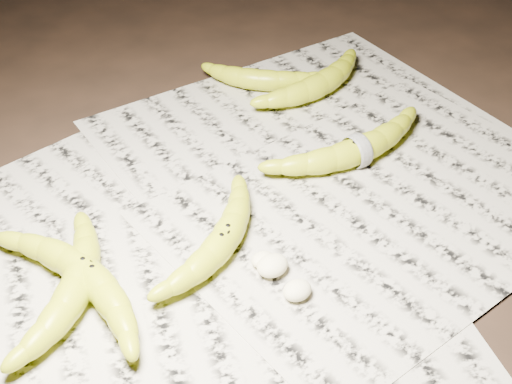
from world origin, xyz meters
TOP-DOWN VIEW (x-y plane):
  - ground at (0.00, 0.00)m, footprint 3.00×3.00m
  - newspaper_patch at (-0.01, 0.02)m, footprint 0.90×0.70m
  - banana_left_a at (-0.23, 0.02)m, footprint 0.10×0.23m
  - banana_left_b at (-0.25, 0.01)m, footprint 0.18×0.19m
  - banana_center at (-0.07, -0.02)m, footprint 0.20×0.15m
  - banana_taped at (0.18, 0.03)m, footprint 0.24×0.08m
  - banana_upper_a at (0.26, 0.20)m, footprint 0.21×0.09m
  - banana_upper_b at (0.19, 0.27)m, footprint 0.16×0.16m
  - measuring_tape at (0.18, 0.03)m, footprint 0.01×0.05m
  - flesh_chunk_a at (-0.04, -0.08)m, footprint 0.04×0.03m
  - flesh_chunk_b at (-0.04, -0.13)m, footprint 0.03×0.03m
  - flesh_chunk_c at (-0.05, -0.06)m, footprint 0.03×0.02m

SIDE VIEW (x-z plane):
  - ground at x=0.00m, z-range 0.00..0.00m
  - newspaper_patch at x=-0.01m, z-range 0.00..0.01m
  - flesh_chunk_c at x=-0.05m, z-range 0.01..0.02m
  - flesh_chunk_b at x=-0.04m, z-range 0.01..0.03m
  - flesh_chunk_a at x=-0.04m, z-range 0.01..0.03m
  - banana_upper_b at x=0.19m, z-range 0.01..0.04m
  - banana_center at x=-0.07m, z-range 0.01..0.05m
  - banana_left_b at x=-0.25m, z-range 0.01..0.05m
  - banana_upper_a at x=0.26m, z-range 0.01..0.05m
  - banana_left_a at x=-0.23m, z-range 0.01..0.05m
  - banana_taped at x=0.18m, z-range 0.01..0.05m
  - measuring_tape at x=0.18m, z-range 0.00..0.05m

